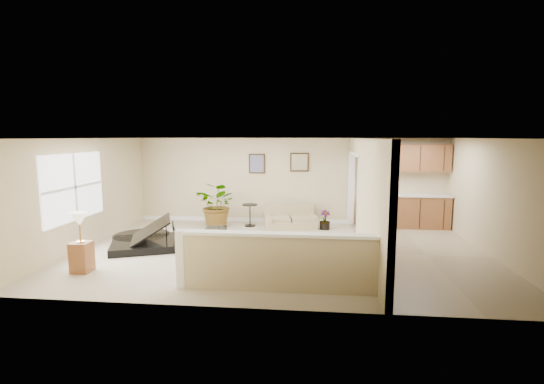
# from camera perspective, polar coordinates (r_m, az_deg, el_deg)

# --- Properties ---
(floor) EXTENTS (9.00, 9.00, 0.00)m
(floor) POSITION_cam_1_polar(r_m,az_deg,el_deg) (8.89, 1.29, -8.56)
(floor) COLOR #BBAA91
(floor) RESTS_ON ground
(back_wall) EXTENTS (9.00, 0.04, 2.50)m
(back_wall) POSITION_cam_1_polar(r_m,az_deg,el_deg) (11.59, 2.50, 1.63)
(back_wall) COLOR #D0BC8E
(back_wall) RESTS_ON floor
(front_wall) EXTENTS (9.00, 0.04, 2.50)m
(front_wall) POSITION_cam_1_polar(r_m,az_deg,el_deg) (5.68, -1.12, -5.05)
(front_wall) COLOR #D0BC8E
(front_wall) RESTS_ON floor
(left_wall) EXTENTS (0.04, 6.00, 2.50)m
(left_wall) POSITION_cam_1_polar(r_m,az_deg,el_deg) (10.03, -25.25, -0.12)
(left_wall) COLOR #D0BC8E
(left_wall) RESTS_ON floor
(right_wall) EXTENTS (0.04, 6.00, 2.50)m
(right_wall) POSITION_cam_1_polar(r_m,az_deg,el_deg) (9.40, 29.81, -0.91)
(right_wall) COLOR #D0BC8E
(right_wall) RESTS_ON floor
(ceiling) EXTENTS (9.00, 6.00, 0.04)m
(ceiling) POSITION_cam_1_polar(r_m,az_deg,el_deg) (8.52, 1.34, 7.77)
(ceiling) COLOR beige
(ceiling) RESTS_ON back_wall
(kitchen_vinyl) EXTENTS (2.70, 6.00, 0.01)m
(kitchen_vinyl) POSITION_cam_1_polar(r_m,az_deg,el_deg) (9.20, 21.47, -8.53)
(kitchen_vinyl) COLOR tan
(kitchen_vinyl) RESTS_ON floor
(interior_partition) EXTENTS (0.18, 5.99, 2.50)m
(interior_partition) POSITION_cam_1_polar(r_m,az_deg,el_deg) (8.92, 13.05, -0.68)
(interior_partition) COLOR #D0BC8E
(interior_partition) RESTS_ON floor
(pony_half_wall) EXTENTS (3.42, 0.22, 1.00)m
(pony_half_wall) POSITION_cam_1_polar(r_m,az_deg,el_deg) (6.54, 0.32, -9.94)
(pony_half_wall) COLOR #D0BC8E
(pony_half_wall) RESTS_ON floor
(left_window) EXTENTS (0.05, 2.15, 1.45)m
(left_window) POSITION_cam_1_polar(r_m,az_deg,el_deg) (9.58, -26.77, 0.64)
(left_window) COLOR white
(left_window) RESTS_ON left_wall
(wall_art_left) EXTENTS (0.48, 0.04, 0.58)m
(wall_art_left) POSITION_cam_1_polar(r_m,az_deg,el_deg) (11.61, -2.19, 4.12)
(wall_art_left) COLOR #322212
(wall_art_left) RESTS_ON back_wall
(wall_mirror) EXTENTS (0.55, 0.04, 0.55)m
(wall_mirror) POSITION_cam_1_polar(r_m,az_deg,el_deg) (11.50, 4.01, 4.32)
(wall_mirror) COLOR #322212
(wall_mirror) RESTS_ON back_wall
(kitchen_cabinets) EXTENTS (2.36, 0.65, 2.33)m
(kitchen_cabinets) POSITION_cam_1_polar(r_m,az_deg,el_deg) (11.62, 18.31, -0.64)
(kitchen_cabinets) COLOR brown
(kitchen_cabinets) RESTS_ON floor
(piano) EXTENTS (2.24, 2.21, 1.51)m
(piano) POSITION_cam_1_polar(r_m,az_deg,el_deg) (9.62, -17.51, -3.79)
(piano) COLOR black
(piano) RESTS_ON floor
(piano_bench) EXTENTS (0.43, 0.82, 0.54)m
(piano_bench) POSITION_cam_1_polar(r_m,az_deg,el_deg) (8.72, -8.45, -7.13)
(piano_bench) COLOR black
(piano_bench) RESTS_ON floor
(loveseat) EXTENTS (1.58, 1.06, 0.82)m
(loveseat) POSITION_cam_1_polar(r_m,az_deg,el_deg) (11.11, 2.67, -3.54)
(loveseat) COLOR tan
(loveseat) RESTS_ON floor
(accent_table) EXTENTS (0.44, 0.44, 0.63)m
(accent_table) POSITION_cam_1_polar(r_m,az_deg,el_deg) (11.24, -3.21, -2.93)
(accent_table) COLOR black
(accent_table) RESTS_ON floor
(palm_plant) EXTENTS (1.44, 1.35, 1.29)m
(palm_plant) POSITION_cam_1_polar(r_m,az_deg,el_deg) (11.16, -7.80, -1.88)
(palm_plant) COLOR black
(palm_plant) RESTS_ON floor
(small_plant) EXTENTS (0.37, 0.37, 0.53)m
(small_plant) POSITION_cam_1_polar(r_m,az_deg,el_deg) (10.97, 7.66, -4.22)
(small_plant) COLOR black
(small_plant) RESTS_ON floor
(lamp_stand) EXTENTS (0.34, 0.34, 1.14)m
(lamp_stand) POSITION_cam_1_polar(r_m,az_deg,el_deg) (8.27, -25.91, -7.17)
(lamp_stand) COLOR brown
(lamp_stand) RESTS_ON floor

